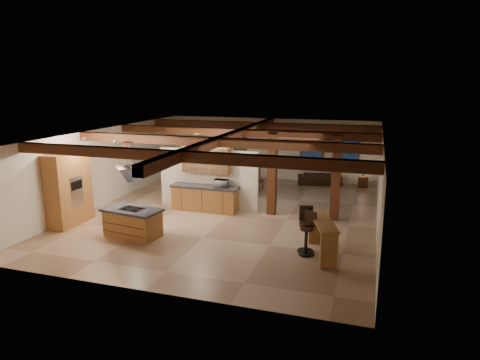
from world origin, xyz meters
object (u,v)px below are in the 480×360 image
(kitchen_island, at_px, (133,222))
(bar_counter, at_px, (322,232))
(sofa, at_px, (319,178))
(dining_table, at_px, (237,186))

(kitchen_island, distance_m, bar_counter, 5.69)
(kitchen_island, relative_size, bar_counter, 0.97)
(kitchen_island, relative_size, sofa, 0.97)
(kitchen_island, height_order, bar_counter, bar_counter)
(dining_table, bearing_deg, kitchen_island, -119.66)
(bar_counter, bearing_deg, kitchen_island, -177.33)
(bar_counter, bearing_deg, sofa, 97.79)
(dining_table, relative_size, bar_counter, 0.86)
(kitchen_island, height_order, dining_table, kitchen_island)
(dining_table, xyz_separation_m, sofa, (3.15, 2.58, -0.01))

